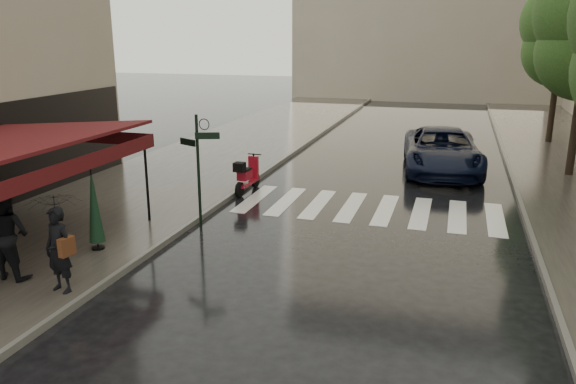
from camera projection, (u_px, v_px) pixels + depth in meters
The scene contains 12 objects.
ground at pixel (192, 274), 12.44m from camera, with size 120.00×120.00×0.00m, color black.
sidewalk_near at pixel (221, 154), 24.73m from camera, with size 6.00×60.00×0.12m, color #38332D.
curb_near at pixel (287, 158), 23.88m from camera, with size 0.12×60.00×0.16m, color #595651.
curb_far at pixel (510, 172), 21.40m from camera, with size 0.12×60.00×0.16m, color #595651.
crosswalk at pixel (368, 208), 17.14m from camera, with size 7.85×3.20×0.01m.
signpost at pixel (198, 162), 15.04m from camera, with size 1.17×0.29×3.10m.
tree_far at pixel (563, 27), 25.77m from camera, with size 3.80×3.80×8.16m.
pedestrian_with_umbrella at pixel (54, 212), 10.90m from camera, with size 1.24×1.26×2.51m.
pedestrian_terrace at pixel (7, 234), 11.73m from camera, with size 0.94×0.73×1.94m, color black.
scooter at pixel (247, 176), 18.71m from camera, with size 0.49×1.83×1.20m.
parked_car at pixel (442, 150), 21.55m from camera, with size 2.76×5.99×1.66m, color black.
parasol_back at pixel (94, 206), 13.28m from camera, with size 0.37×0.37×2.01m.
Camera 1 is at (5.36, -10.38, 5.11)m, focal length 35.00 mm.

